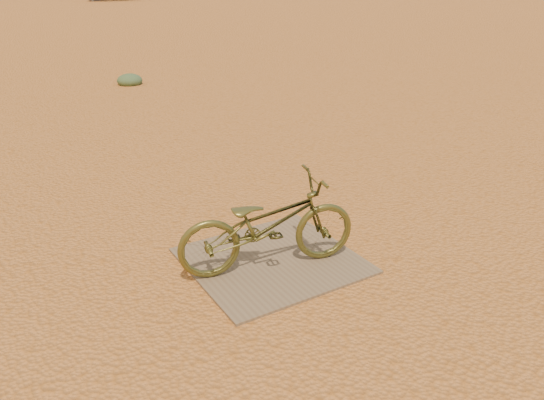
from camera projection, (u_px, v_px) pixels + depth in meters
ground at (283, 272)px, 4.35m from camera, size 120.00×120.00×0.00m
plywood_board at (272, 260)px, 4.50m from camera, size 1.36×1.27×0.02m
bicycle at (268, 224)px, 4.24m from camera, size 1.55×0.83×0.77m
kale_b at (130, 84)px, 11.38m from camera, size 0.53×0.53×0.29m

